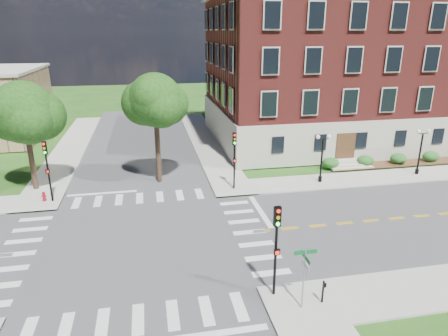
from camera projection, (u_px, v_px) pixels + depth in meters
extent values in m
plane|color=#1D4E16|center=(139.00, 243.00, 25.13)|extent=(160.00, 160.00, 0.00)
cube|color=#3D3D3F|center=(139.00, 243.00, 25.13)|extent=(90.00, 12.00, 0.01)
cube|color=#3D3D3F|center=(139.00, 243.00, 25.13)|extent=(12.00, 90.00, 0.01)
cube|color=#9E9B93|center=(396.00, 176.00, 36.47)|extent=(34.00, 3.50, 0.12)
cube|color=#9E9B93|center=(206.00, 142.00, 47.86)|extent=(3.50, 34.00, 0.12)
cube|color=#9E9B93|center=(70.00, 149.00, 45.05)|extent=(3.50, 34.00, 0.12)
cube|color=silver|center=(260.00, 211.00, 29.51)|extent=(0.40, 5.50, 0.00)
cube|color=#B9B6A3|center=(337.00, 120.00, 49.18)|extent=(30.00, 20.00, 4.20)
cube|color=maroon|center=(344.00, 53.00, 46.57)|extent=(29.55, 19.70, 11.80)
cube|color=#472D19|center=(345.00, 147.00, 39.26)|extent=(2.00, 0.10, 2.80)
cylinder|color=#312618|center=(33.00, 166.00, 32.84)|extent=(0.44, 0.44, 3.97)
sphere|color=#0F3811|center=(24.00, 112.00, 31.38)|extent=(4.98, 4.98, 4.98)
cylinder|color=#312618|center=(158.00, 154.00, 34.53)|extent=(0.44, 0.44, 4.85)
sphere|color=#0F3811|center=(155.00, 100.00, 33.01)|extent=(4.50, 4.50, 4.50)
cylinder|color=black|center=(275.00, 261.00, 19.45)|extent=(0.14, 0.14, 3.80)
cube|color=black|center=(277.00, 216.00, 18.67)|extent=(0.35, 0.27, 1.00)
cylinder|color=red|center=(279.00, 211.00, 18.44)|extent=(0.19, 0.08, 0.18)
cylinder|color=orange|center=(278.00, 218.00, 18.55)|extent=(0.19, 0.08, 0.18)
cylinder|color=#19E533|center=(278.00, 224.00, 18.66)|extent=(0.19, 0.08, 0.18)
cube|color=black|center=(277.00, 252.00, 19.09)|extent=(0.32, 0.17, 0.30)
cylinder|color=black|center=(234.00, 167.00, 32.91)|extent=(0.14, 0.14, 3.80)
cube|color=black|center=(234.00, 139.00, 32.12)|extent=(0.34, 0.25, 1.00)
cylinder|color=red|center=(235.00, 135.00, 31.90)|extent=(0.18, 0.07, 0.18)
cylinder|color=orange|center=(235.00, 139.00, 32.00)|extent=(0.18, 0.07, 0.18)
cylinder|color=#19E533|center=(235.00, 143.00, 32.11)|extent=(0.18, 0.07, 0.18)
cube|color=black|center=(235.00, 161.00, 32.54)|extent=(0.31, 0.15, 0.30)
cylinder|color=black|center=(49.00, 178.00, 30.41)|extent=(0.14, 0.14, 3.80)
cube|color=black|center=(45.00, 148.00, 29.63)|extent=(0.37, 0.31, 1.00)
cylinder|color=red|center=(44.00, 144.00, 29.40)|extent=(0.19, 0.10, 0.18)
cylinder|color=orange|center=(44.00, 148.00, 29.51)|extent=(0.19, 0.10, 0.18)
cylinder|color=#19E533|center=(45.00, 153.00, 29.62)|extent=(0.19, 0.10, 0.18)
cube|color=black|center=(48.00, 171.00, 30.05)|extent=(0.32, 0.21, 0.30)
cylinder|color=black|center=(320.00, 179.00, 34.95)|extent=(0.32, 0.32, 0.50)
cylinder|color=black|center=(321.00, 161.00, 34.41)|extent=(0.16, 0.16, 3.80)
cube|color=black|center=(323.00, 139.00, 33.77)|extent=(1.00, 0.06, 0.06)
sphere|color=white|center=(318.00, 137.00, 33.62)|extent=(0.36, 0.36, 0.36)
sphere|color=white|center=(329.00, 136.00, 33.80)|extent=(0.36, 0.36, 0.36)
cylinder|color=black|center=(417.00, 171.00, 36.80)|extent=(0.32, 0.32, 0.50)
cylinder|color=black|center=(420.00, 154.00, 36.26)|extent=(0.16, 0.16, 3.80)
cube|color=black|center=(423.00, 133.00, 35.63)|extent=(1.00, 0.06, 0.06)
sphere|color=white|center=(419.00, 132.00, 35.47)|extent=(0.36, 0.36, 0.36)
sphere|color=white|center=(429.00, 131.00, 35.65)|extent=(0.36, 0.36, 0.36)
cylinder|color=gray|center=(303.00, 279.00, 18.61)|extent=(0.07, 0.07, 3.10)
cube|color=#0B5D28|center=(306.00, 252.00, 18.14)|extent=(1.10, 0.03, 0.20)
cube|color=#0B5D28|center=(305.00, 257.00, 18.22)|extent=(0.03, 1.10, 0.20)
cube|color=silver|center=(306.00, 265.00, 18.37)|extent=(0.03, 0.75, 0.25)
cylinder|color=black|center=(323.00, 292.00, 19.26)|extent=(0.10, 0.10, 1.20)
cube|color=black|center=(325.00, 285.00, 19.00)|extent=(0.14, 0.08, 0.22)
cylinder|color=maroon|center=(45.00, 200.00, 31.07)|extent=(0.32, 0.32, 0.10)
cylinder|color=maroon|center=(44.00, 197.00, 30.98)|extent=(0.22, 0.22, 0.60)
sphere|color=maroon|center=(43.00, 193.00, 30.88)|extent=(0.24, 0.24, 0.24)
cylinder|color=maroon|center=(44.00, 196.00, 30.96)|extent=(0.35, 0.12, 0.12)
cylinder|color=maroon|center=(44.00, 196.00, 30.96)|extent=(0.12, 0.35, 0.12)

